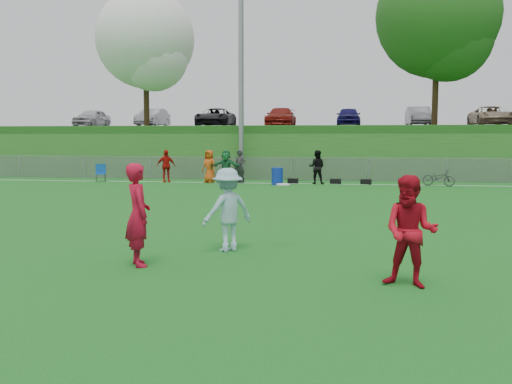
% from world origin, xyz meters
% --- Properties ---
extents(ground, '(120.00, 120.00, 0.00)m').
position_xyz_m(ground, '(0.00, 0.00, 0.00)').
color(ground, '#125818').
rests_on(ground, ground).
extents(sideline_far, '(60.00, 0.10, 0.01)m').
position_xyz_m(sideline_far, '(0.00, 18.00, 0.01)').
color(sideline_far, white).
rests_on(sideline_far, ground).
extents(fence, '(58.00, 0.06, 1.30)m').
position_xyz_m(fence, '(0.00, 20.00, 0.65)').
color(fence, gray).
rests_on(fence, ground).
extents(light_pole, '(1.20, 0.40, 12.15)m').
position_xyz_m(light_pole, '(-3.00, 20.80, 6.71)').
color(light_pole, gray).
rests_on(light_pole, ground).
extents(berm, '(120.00, 18.00, 3.00)m').
position_xyz_m(berm, '(0.00, 31.00, 1.50)').
color(berm, '#195016').
rests_on(berm, ground).
extents(parking_lot, '(120.00, 12.00, 0.10)m').
position_xyz_m(parking_lot, '(0.00, 33.00, 3.05)').
color(parking_lot, black).
rests_on(parking_lot, berm).
extents(tree_white_flowering, '(6.30, 6.30, 8.78)m').
position_xyz_m(tree_white_flowering, '(-9.84, 24.92, 8.32)').
color(tree_white_flowering, black).
rests_on(tree_white_flowering, berm).
extents(tree_green_near, '(7.14, 7.14, 9.95)m').
position_xyz_m(tree_green_near, '(8.16, 24.42, 9.03)').
color(tree_green_near, black).
rests_on(tree_green_near, berm).
extents(car_row, '(32.04, 5.18, 1.44)m').
position_xyz_m(car_row, '(-1.17, 32.00, 3.82)').
color(car_row, '#B8B8BA').
rests_on(car_row, parking_lot).
extents(spectator_row, '(8.87, 0.85, 1.69)m').
position_xyz_m(spectator_row, '(-2.91, 18.00, 0.85)').
color(spectator_row, '#BA110C').
rests_on(spectator_row, ground).
extents(gear_bags, '(7.05, 0.37, 0.26)m').
position_xyz_m(gear_bags, '(0.91, 18.10, 0.13)').
color(gear_bags, black).
rests_on(gear_bags, ground).
extents(player_red_left, '(0.76, 0.83, 1.91)m').
position_xyz_m(player_red_left, '(-1.03, -0.84, 0.95)').
color(player_red_left, '#B60C29').
rests_on(player_red_left, ground).
extents(player_red_center, '(1.04, 0.91, 1.78)m').
position_xyz_m(player_red_center, '(3.76, -1.63, 0.89)').
color(player_red_center, '#B60C1D').
rests_on(player_red_center, ground).
extents(player_blue, '(1.27, 1.23, 1.74)m').
position_xyz_m(player_blue, '(0.33, 0.74, 0.87)').
color(player_blue, '#94BDCD').
rests_on(player_blue, ground).
extents(frisbee, '(0.29, 0.29, 0.03)m').
position_xyz_m(frisbee, '(1.45, 1.14, 1.38)').
color(frisbee, silver).
rests_on(frisbee, ground).
extents(recycling_bin, '(0.71, 0.71, 0.85)m').
position_xyz_m(recycling_bin, '(-0.54, 17.20, 0.42)').
color(recycling_bin, '#0F2AA5').
rests_on(recycling_bin, ground).
extents(camp_chair, '(0.66, 0.67, 0.93)m').
position_xyz_m(camp_chair, '(-10.01, 17.68, 0.27)').
color(camp_chair, '#0E499F').
rests_on(camp_chair, ground).
extents(bicycle, '(1.64, 1.17, 0.82)m').
position_xyz_m(bicycle, '(7.25, 17.68, 0.41)').
color(bicycle, '#313134').
rests_on(bicycle, ground).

